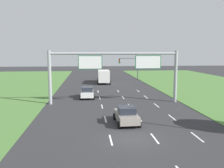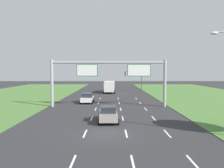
% 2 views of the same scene
% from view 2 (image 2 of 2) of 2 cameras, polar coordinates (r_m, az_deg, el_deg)
% --- Properties ---
extents(ground_plane, '(200.00, 200.00, 0.00)m').
position_cam_2_polar(ground_plane, '(19.04, -1.59, -12.80)').
color(ground_plane, '#2D2D30').
extents(lane_dashes_inner_left, '(0.14, 44.40, 0.01)m').
position_cam_2_polar(lane_dashes_inner_left, '(22.05, -5.98, -10.55)').
color(lane_dashes_inner_left, white).
rests_on(lane_dashes_inner_left, ground_plane).
extents(lane_dashes_inner_right, '(0.14, 44.40, 0.01)m').
position_cam_2_polar(lane_dashes_inner_right, '(21.96, 3.29, -10.60)').
color(lane_dashes_inner_right, white).
rests_on(lane_dashes_inner_right, ground_plane).
extents(lane_dashes_slip, '(0.14, 44.40, 0.01)m').
position_cam_2_polar(lane_dashes_slip, '(22.43, 12.41, -10.38)').
color(lane_dashes_slip, white).
rests_on(lane_dashes_slip, ground_plane).
extents(car_near_red, '(2.11, 4.31, 1.62)m').
position_cam_2_polar(car_near_red, '(37.05, -6.37, -3.65)').
color(car_near_red, white).
rests_on(car_near_red, ground_plane).
extents(car_lead_silver, '(2.21, 4.11, 1.66)m').
position_cam_2_polar(car_lead_silver, '(23.08, -0.91, -7.86)').
color(car_lead_silver, gray).
rests_on(car_lead_silver, ground_plane).
extents(box_truck, '(2.85, 7.57, 2.85)m').
position_cam_2_polar(box_truck, '(54.07, -0.55, -0.60)').
color(box_truck, '#B21E19').
rests_on(box_truck, ground_plane).
extents(sign_gantry, '(17.24, 0.44, 7.00)m').
position_cam_2_polar(sign_gantry, '(32.39, -0.46, 2.63)').
color(sign_gantry, '#9EA0A5').
rests_on(sign_gantry, ground_plane).
extents(traffic_light_mast, '(4.76, 0.49, 5.60)m').
position_cam_2_polar(traffic_light_mast, '(59.90, 6.02, 1.95)').
color(traffic_light_mast, '#47494F').
rests_on(traffic_light_mast, ground_plane).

